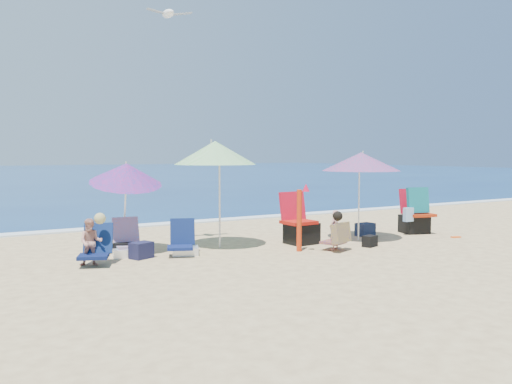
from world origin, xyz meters
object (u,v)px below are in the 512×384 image
umbrella_striped (215,153)px  seagull (168,14)px  umbrella_turquoise (361,162)px  camp_chair_right (415,216)px  chair_navy (184,245)px  person_center (337,231)px  person_left (92,242)px  chair_rainbow (127,246)px  camp_chair_left (300,228)px  furled_umbrella (301,214)px  umbrella_blue (126,173)px

umbrella_striped → seagull: bearing=143.0°
umbrella_turquoise → camp_chair_right: bearing=2.7°
chair_navy → person_center: bearing=-22.4°
seagull → umbrella_turquoise: bearing=-19.0°
person_left → seagull: size_ratio=0.98×
chair_rainbow → person_center: 3.94m
camp_chair_right → person_center: camp_chair_right is taller
camp_chair_left → person_left: (-4.22, -0.00, 0.08)m
person_left → umbrella_turquoise: bearing=-2.6°
seagull → furled_umbrella: bearing=-43.2°
chair_navy → camp_chair_right: camp_chair_right is taller
chair_rainbow → person_center: person_center is taller
furled_umbrella → camp_chair_left: bearing=55.1°
umbrella_turquoise → chair_rainbow: bearing=170.7°
umbrella_striped → seagull: (-0.73, 0.55, 2.71)m
chair_rainbow → person_center: (3.62, -1.55, 0.20)m
umbrella_blue → chair_rainbow: bearing=-109.6°
chair_rainbow → camp_chair_right: (6.63, -0.72, 0.21)m
furled_umbrella → umbrella_striped: bearing=133.5°
furled_umbrella → seagull: seagull is taller
camp_chair_left → furled_umbrella: bearing=-124.9°
umbrella_turquoise → furled_umbrella: 2.20m
umbrella_blue → chair_navy: (0.85, -0.67, -1.32)m
umbrella_striped → umbrella_blue: umbrella_striped is taller
umbrella_blue → person_left: size_ratio=2.08×
furled_umbrella → chair_navy: (-2.03, 0.84, -0.54)m
chair_rainbow → camp_chair_left: size_ratio=0.65×
umbrella_striped → camp_chair_right: umbrella_striped is taller
camp_chair_right → furled_umbrella: bearing=-171.3°
person_center → chair_rainbow: bearing=156.9°
umbrella_striped → camp_chair_left: umbrella_striped is taller
umbrella_turquoise → camp_chair_right: 2.18m
seagull → camp_chair_right: bearing=-12.4°
camp_chair_right → person_left: 7.38m
person_left → seagull: seagull is taller
chair_navy → camp_chair_left: camp_chair_left is taller
furled_umbrella → person_center: bearing=-22.1°
umbrella_striped → camp_chair_right: size_ratio=1.97×
umbrella_striped → camp_chair_left: (1.69, -0.51, -1.55)m
furled_umbrella → chair_navy: bearing=157.5°
umbrella_turquoise → camp_chair_right: umbrella_turquoise is taller
umbrella_turquoise → person_left: (-5.62, 0.25, -1.29)m
umbrella_turquoise → furled_umbrella: size_ratio=1.47×
camp_chair_right → person_left: (-7.37, 0.17, 0.01)m
camp_chair_left → seagull: size_ratio=1.19×
umbrella_striped → furled_umbrella: (1.18, -1.24, -1.16)m
chair_rainbow → person_left: person_left is taller
person_left → camp_chair_left: bearing=0.0°
furled_umbrella → person_left: (-3.70, 0.73, -0.32)m
chair_rainbow → camp_chair_right: size_ratio=0.64×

